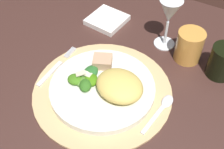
{
  "coord_description": "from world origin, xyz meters",
  "views": [
    {
      "loc": [
        0.29,
        -0.49,
        1.31
      ],
      "look_at": [
        0.03,
        -0.03,
        0.73
      ],
      "focal_mm": 46.82,
      "sensor_mm": 36.0,
      "label": 1
    }
  ],
  "objects_px": {
    "dinner_plate": "(102,88)",
    "dark_tumbler": "(222,62)",
    "dining_table": "(109,98)",
    "amber_tumbler": "(189,46)",
    "napkin": "(107,20)",
    "wine_glass": "(169,14)",
    "fork": "(55,68)",
    "spoon": "(163,107)"
  },
  "relations": [
    {
      "from": "dinner_plate",
      "to": "dark_tumbler",
      "type": "height_order",
      "value": "dark_tumbler"
    },
    {
      "from": "napkin",
      "to": "amber_tumbler",
      "type": "relative_size",
      "value": 1.21
    },
    {
      "from": "amber_tumbler",
      "to": "dark_tumbler",
      "type": "height_order",
      "value": "amber_tumbler"
    },
    {
      "from": "dining_table",
      "to": "amber_tumbler",
      "type": "relative_size",
      "value": 13.97
    },
    {
      "from": "dark_tumbler",
      "to": "fork",
      "type": "bearing_deg",
      "value": -151.79
    },
    {
      "from": "napkin",
      "to": "dark_tumbler",
      "type": "height_order",
      "value": "dark_tumbler"
    },
    {
      "from": "dining_table",
      "to": "wine_glass",
      "type": "bearing_deg",
      "value": 59.95
    },
    {
      "from": "napkin",
      "to": "fork",
      "type": "bearing_deg",
      "value": -93.16
    },
    {
      "from": "fork",
      "to": "wine_glass",
      "type": "bearing_deg",
      "value": 48.74
    },
    {
      "from": "napkin",
      "to": "wine_glass",
      "type": "relative_size",
      "value": 0.72
    },
    {
      "from": "fork",
      "to": "napkin",
      "type": "xyz_separation_m",
      "value": [
        0.01,
        0.26,
        0.0
      ]
    },
    {
      "from": "spoon",
      "to": "fork",
      "type": "bearing_deg",
      "value": -175.63
    },
    {
      "from": "dinner_plate",
      "to": "fork",
      "type": "distance_m",
      "value": 0.16
    },
    {
      "from": "dinner_plate",
      "to": "fork",
      "type": "relative_size",
      "value": 1.61
    },
    {
      "from": "dinner_plate",
      "to": "dark_tumbler",
      "type": "distance_m",
      "value": 0.33
    },
    {
      "from": "dining_table",
      "to": "wine_glass",
      "type": "distance_m",
      "value": 0.32
    },
    {
      "from": "dining_table",
      "to": "napkin",
      "type": "relative_size",
      "value": 11.57
    },
    {
      "from": "fork",
      "to": "wine_glass",
      "type": "height_order",
      "value": "wine_glass"
    },
    {
      "from": "dining_table",
      "to": "amber_tumbler",
      "type": "bearing_deg",
      "value": 39.47
    },
    {
      "from": "dinner_plate",
      "to": "wine_glass",
      "type": "distance_m",
      "value": 0.28
    },
    {
      "from": "wine_glass",
      "to": "dark_tumbler",
      "type": "height_order",
      "value": "wine_glass"
    },
    {
      "from": "fork",
      "to": "spoon",
      "type": "height_order",
      "value": "spoon"
    },
    {
      "from": "fork",
      "to": "spoon",
      "type": "xyz_separation_m",
      "value": [
        0.31,
        0.02,
        0.0
      ]
    },
    {
      "from": "amber_tumbler",
      "to": "dark_tumbler",
      "type": "xyz_separation_m",
      "value": [
        0.1,
        -0.01,
        -0.0
      ]
    },
    {
      "from": "dinner_plate",
      "to": "napkin",
      "type": "xyz_separation_m",
      "value": [
        -0.14,
        0.26,
        -0.01
      ]
    },
    {
      "from": "dark_tumbler",
      "to": "wine_glass",
      "type": "bearing_deg",
      "value": 167.82
    },
    {
      "from": "wine_glass",
      "to": "dark_tumbler",
      "type": "xyz_separation_m",
      "value": [
        0.18,
        -0.04,
        -0.07
      ]
    },
    {
      "from": "dining_table",
      "to": "wine_glass",
      "type": "height_order",
      "value": "wine_glass"
    },
    {
      "from": "dining_table",
      "to": "dark_tumbler",
      "type": "height_order",
      "value": "dark_tumbler"
    },
    {
      "from": "spoon",
      "to": "amber_tumbler",
      "type": "xyz_separation_m",
      "value": [
        -0.01,
        0.2,
        0.04
      ]
    },
    {
      "from": "dark_tumbler",
      "to": "napkin",
      "type": "bearing_deg",
      "value": 173.23
    },
    {
      "from": "dining_table",
      "to": "dinner_plate",
      "type": "distance_m",
      "value": 0.18
    },
    {
      "from": "dining_table",
      "to": "spoon",
      "type": "relative_size",
      "value": 9.39
    },
    {
      "from": "napkin",
      "to": "wine_glass",
      "type": "height_order",
      "value": "wine_glass"
    },
    {
      "from": "dining_table",
      "to": "fork",
      "type": "distance_m",
      "value": 0.21
    },
    {
      "from": "dinner_plate",
      "to": "amber_tumbler",
      "type": "height_order",
      "value": "amber_tumbler"
    },
    {
      "from": "amber_tumbler",
      "to": "dark_tumbler",
      "type": "distance_m",
      "value": 0.1
    },
    {
      "from": "amber_tumbler",
      "to": "dark_tumbler",
      "type": "bearing_deg",
      "value": -8.45
    },
    {
      "from": "dining_table",
      "to": "dark_tumbler",
      "type": "distance_m",
      "value": 0.36
    },
    {
      "from": "fork",
      "to": "spoon",
      "type": "relative_size",
      "value": 1.22
    },
    {
      "from": "dinner_plate",
      "to": "wine_glass",
      "type": "xyz_separation_m",
      "value": [
        0.07,
        0.25,
        0.1
      ]
    },
    {
      "from": "dinner_plate",
      "to": "wine_glass",
      "type": "height_order",
      "value": "wine_glass"
    }
  ]
}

